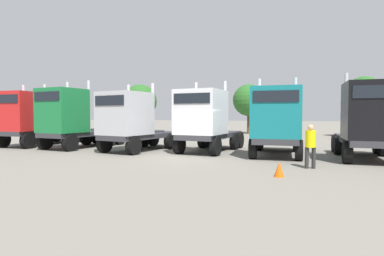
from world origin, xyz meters
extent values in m
plane|color=slate|center=(0.00, 0.00, 0.00)|extent=(200.00, 200.00, 0.00)
cube|color=#333338|center=(-12.60, 2.47, 0.98)|extent=(2.37, 6.36, 0.30)
cube|color=red|center=(-12.54, 0.43, 2.45)|extent=(2.46, 2.31, 2.63)
cube|color=black|center=(-12.51, -0.71, 3.24)|extent=(2.10, 0.10, 0.55)
cylinder|color=silver|center=(-11.63, 1.73, 2.75)|extent=(0.18, 0.18, 3.23)
cylinder|color=silver|center=(-13.53, 1.68, 2.75)|extent=(0.18, 0.18, 3.23)
cylinder|color=#333338|center=(-12.64, 3.85, 1.19)|extent=(1.13, 1.13, 0.12)
cylinder|color=black|center=(-11.43, 0.04, 0.54)|extent=(0.38, 1.09, 1.08)
cylinder|color=black|center=(-13.63, -0.02, 0.54)|extent=(0.38, 1.09, 1.08)
cylinder|color=black|center=(-11.54, 4.05, 0.54)|extent=(0.38, 1.09, 1.08)
cylinder|color=black|center=(-13.74, 3.99, 0.54)|extent=(0.38, 1.09, 1.08)
cylinder|color=black|center=(-11.57, 5.15, 0.54)|extent=(0.38, 1.09, 1.08)
cylinder|color=black|center=(-13.77, 5.09, 0.54)|extent=(0.38, 1.09, 1.08)
cube|color=#333338|center=(-8.64, 2.10, 0.95)|extent=(2.84, 6.09, 0.30)
cube|color=#197238|center=(-8.84, 0.32, 2.48)|extent=(2.64, 2.55, 2.76)
cube|color=black|center=(-8.97, -0.84, 3.33)|extent=(2.09, 0.27, 0.55)
cylinder|color=silver|center=(-7.75, 1.51, 2.78)|extent=(0.20, 0.20, 3.36)
cylinder|color=silver|center=(-9.64, 1.72, 2.78)|extent=(0.20, 0.20, 3.36)
cylinder|color=#333338|center=(-8.50, 3.39, 1.16)|extent=(1.21, 1.21, 0.12)
cylinder|color=black|center=(-7.80, -0.24, 0.52)|extent=(0.46, 1.08, 1.05)
cylinder|color=black|center=(-9.98, 0.00, 0.52)|extent=(0.46, 1.08, 1.05)
cylinder|color=black|center=(-7.40, 3.31, 0.52)|extent=(0.46, 1.08, 1.05)
cylinder|color=black|center=(-9.59, 3.56, 0.52)|extent=(0.46, 1.08, 1.05)
cylinder|color=black|center=(-7.28, 4.41, 0.52)|extent=(0.46, 1.08, 1.05)
cylinder|color=black|center=(-9.47, 4.65, 0.52)|extent=(0.46, 1.08, 1.05)
cube|color=#333338|center=(-3.98, 1.99, 0.91)|extent=(3.20, 6.24, 0.30)
cube|color=#B7BABF|center=(-4.28, 0.30, 2.29)|extent=(2.80, 2.90, 2.47)
cube|color=black|center=(-4.50, -0.96, 3.00)|extent=(2.07, 0.40, 0.55)
cylinder|color=silver|center=(-3.10, 1.52, 2.59)|extent=(0.21, 0.21, 3.07)
cylinder|color=silver|center=(-4.97, 1.85, 2.59)|extent=(0.21, 0.21, 3.07)
cylinder|color=#333338|center=(-3.75, 3.28, 1.12)|extent=(1.27, 1.27, 0.12)
cylinder|color=black|center=(-3.29, -0.44, 0.50)|extent=(0.52, 1.06, 1.01)
cylinder|color=black|center=(-5.46, -0.06, 0.50)|extent=(0.52, 1.06, 1.01)
cylinder|color=black|center=(-2.66, 3.15, 0.50)|extent=(0.52, 1.06, 1.01)
cylinder|color=black|center=(-4.82, 3.53, 0.50)|extent=(0.52, 1.06, 1.01)
cylinder|color=black|center=(-2.46, 4.24, 0.50)|extent=(0.52, 1.06, 1.01)
cylinder|color=black|center=(-4.63, 4.62, 0.50)|extent=(0.52, 1.06, 1.01)
cube|color=#333338|center=(0.20, 2.90, 0.97)|extent=(2.71, 5.92, 0.30)
cube|color=white|center=(0.05, 1.32, 2.37)|extent=(2.62, 2.77, 2.50)
cube|color=black|center=(-0.06, 0.02, 3.09)|extent=(2.09, 0.23, 0.55)
cylinder|color=silver|center=(1.13, 2.66, 2.67)|extent=(0.20, 0.20, 3.10)
cylinder|color=silver|center=(-0.76, 2.83, 2.67)|extent=(0.20, 0.20, 3.10)
cylinder|color=#333338|center=(0.31, 4.16, 1.18)|extent=(1.20, 1.20, 0.12)
cylinder|color=black|center=(1.10, 0.64, 0.54)|extent=(0.45, 1.10, 1.07)
cylinder|color=black|center=(-1.09, 0.84, 0.54)|extent=(0.45, 1.10, 1.07)
cylinder|color=black|center=(1.41, 4.07, 0.54)|extent=(0.45, 1.10, 1.07)
cylinder|color=black|center=(-0.78, 4.27, 0.54)|extent=(0.45, 1.10, 1.07)
cylinder|color=black|center=(1.51, 5.17, 0.54)|extent=(0.45, 1.10, 1.07)
cylinder|color=black|center=(-0.68, 5.37, 0.54)|extent=(0.45, 1.10, 1.07)
cube|color=#333338|center=(4.14, 2.60, 0.92)|extent=(2.50, 6.24, 0.30)
cube|color=#14727A|center=(4.23, 0.73, 2.34)|extent=(2.52, 2.49, 2.54)
cube|color=black|center=(4.29, -0.48, 3.09)|extent=(2.10, 0.15, 0.55)
cylinder|color=silver|center=(5.12, 2.11, 2.64)|extent=(0.19, 0.19, 3.14)
cylinder|color=silver|center=(3.22, 2.01, 2.64)|extent=(0.19, 0.19, 3.14)
cylinder|color=#333338|center=(4.07, 3.95, 1.13)|extent=(1.15, 1.15, 0.12)
cylinder|color=black|center=(5.36, 0.30, 0.51)|extent=(0.40, 1.04, 1.02)
cylinder|color=black|center=(3.16, 0.18, 0.51)|extent=(0.40, 1.04, 1.02)
cylinder|color=black|center=(5.16, 4.12, 0.51)|extent=(0.40, 1.04, 1.02)
cylinder|color=black|center=(2.97, 4.01, 0.51)|extent=(0.40, 1.04, 1.02)
cylinder|color=black|center=(5.11, 5.22, 0.51)|extent=(0.40, 1.04, 1.02)
cylinder|color=black|center=(2.91, 5.11, 0.51)|extent=(0.40, 1.04, 1.02)
cube|color=#333338|center=(8.48, 2.27, 0.95)|extent=(2.34, 5.81, 0.30)
cube|color=black|center=(8.53, 0.58, 2.41)|extent=(2.46, 2.43, 2.63)
cube|color=black|center=(8.56, -0.63, 3.20)|extent=(2.10, 0.09, 0.55)
cylinder|color=silver|center=(7.54, 1.89, 2.71)|extent=(0.18, 0.18, 3.23)
cylinder|color=#333338|center=(8.45, 3.53, 1.16)|extent=(1.13, 1.13, 0.12)
cylinder|color=black|center=(7.44, 0.07, 0.52)|extent=(0.38, 1.05, 1.05)
cylinder|color=black|center=(9.55, 3.57, 0.52)|extent=(0.38, 1.05, 1.05)
cylinder|color=black|center=(7.35, 3.52, 0.52)|extent=(0.38, 1.05, 1.05)
cylinder|color=black|center=(9.52, 4.67, 0.52)|extent=(0.38, 1.05, 1.05)
cylinder|color=black|center=(7.32, 4.62, 0.52)|extent=(0.38, 1.05, 1.05)
cylinder|color=#2B2B2B|center=(5.96, -1.82, 0.44)|extent=(0.20, 0.20, 0.88)
cylinder|color=#2B2B2B|center=(5.70, -1.91, 0.44)|extent=(0.20, 0.20, 0.88)
cylinder|color=yellow|center=(5.83, -1.86, 1.23)|extent=(0.50, 0.50, 0.70)
sphere|color=tan|center=(5.83, -1.86, 1.70)|extent=(0.24, 0.24, 0.24)
cone|color=#F2590C|center=(4.75, -4.13, 0.28)|extent=(0.36, 0.36, 0.55)
cylinder|color=#4C3823|center=(-14.38, 20.34, 1.11)|extent=(0.36, 0.36, 2.23)
sphere|color=#286023|center=(-14.38, 20.34, 3.95)|extent=(4.32, 4.32, 4.32)
cylinder|color=#4C3823|center=(-0.51, 21.12, 1.22)|extent=(0.36, 0.36, 2.45)
sphere|color=#286023|center=(-0.51, 21.12, 3.93)|extent=(3.70, 3.70, 3.70)
cylinder|color=#4C3823|center=(11.05, 18.97, 1.50)|extent=(0.36, 0.36, 3.00)
sphere|color=#286023|center=(11.05, 18.97, 4.32)|extent=(3.31, 3.31, 3.31)
camera|label=1|loc=(5.56, -15.68, 2.23)|focal=29.43mm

